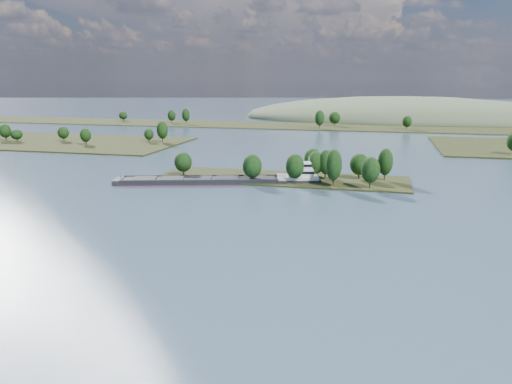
# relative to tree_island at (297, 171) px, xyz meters

# --- Properties ---
(ground) EXTENTS (1800.00, 1800.00, 0.00)m
(ground) POSITION_rel_tree_island_xyz_m (-6.72, -58.49, -3.89)
(ground) COLOR #36465D
(ground) RESTS_ON ground
(tree_island) EXTENTS (100.00, 30.00, 15.05)m
(tree_island) POSITION_rel_tree_island_xyz_m (0.00, 0.00, 0.00)
(tree_island) COLOR black
(tree_island) RESTS_ON ground
(back_shoreline) EXTENTS (900.00, 60.00, 15.67)m
(back_shoreline) POSITION_rel_tree_island_xyz_m (1.50, 221.37, -3.17)
(back_shoreline) COLOR black
(back_shoreline) RESTS_ON ground
(hill_west) EXTENTS (320.00, 160.00, 44.00)m
(hill_west) POSITION_rel_tree_island_xyz_m (53.28, 321.51, -3.89)
(hill_west) COLOR #4A593D
(hill_west) RESTS_ON ground
(cargo_barge) EXTENTS (79.00, 30.45, 10.74)m
(cargo_barge) POSITION_rel_tree_island_xyz_m (-23.63, -9.76, -2.53)
(cargo_barge) COLOR black
(cargo_barge) RESTS_ON ground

